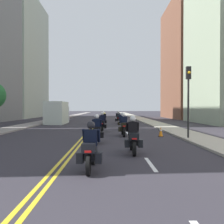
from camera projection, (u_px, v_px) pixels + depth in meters
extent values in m
plane|color=#2D2A31|center=(100.00, 119.00, 49.50)|extent=(264.00, 264.00, 0.00)
cube|color=gray|center=(59.00, 119.00, 49.41)|extent=(2.32, 144.00, 0.12)
cube|color=#A8A391|center=(140.00, 119.00, 49.58)|extent=(2.32, 144.00, 0.12)
cube|color=yellow|center=(99.00, 119.00, 49.49)|extent=(0.12, 132.00, 0.01)
cube|color=yellow|center=(100.00, 119.00, 49.50)|extent=(0.12, 132.00, 0.01)
cube|color=silver|center=(151.00, 164.00, 9.54)|extent=(0.14, 2.40, 0.01)
cube|color=silver|center=(134.00, 142.00, 15.54)|extent=(0.14, 2.40, 0.01)
cube|color=silver|center=(127.00, 133.00, 21.54)|extent=(0.14, 2.40, 0.01)
cube|color=silver|center=(123.00, 127.00, 27.54)|extent=(0.14, 2.40, 0.01)
cube|color=silver|center=(121.00, 124.00, 33.53)|extent=(0.14, 2.40, 0.01)
cube|color=silver|center=(119.00, 122.00, 39.53)|extent=(0.14, 2.40, 0.01)
cube|color=silver|center=(118.00, 120.00, 45.53)|extent=(0.14, 2.40, 0.01)
cube|color=silver|center=(117.00, 118.00, 51.53)|extent=(0.14, 2.40, 0.01)
cube|color=silver|center=(116.00, 117.00, 57.53)|extent=(0.14, 2.40, 0.01)
cube|color=#B0C29F|center=(221.00, 46.00, 35.41)|extent=(6.15, 14.03, 20.32)
cube|color=#AABAA7|center=(23.00, 59.00, 57.57)|extent=(6.67, 19.50, 25.20)
cube|color=#2D3847|center=(7.00, 88.00, 57.62)|extent=(0.04, 16.38, 0.90)
cube|color=#2D3847|center=(7.00, 66.00, 57.56)|extent=(0.04, 16.38, 0.90)
cube|color=#2D3847|center=(7.00, 45.00, 57.49)|extent=(0.04, 16.38, 0.90)
cube|color=#2D3847|center=(7.00, 23.00, 57.42)|extent=(0.04, 16.38, 0.90)
cube|color=brown|center=(188.00, 61.00, 52.56)|extent=(7.57, 17.25, 22.44)
cube|color=#2D3847|center=(208.00, 90.00, 52.69)|extent=(0.04, 14.49, 0.90)
cube|color=#2D3847|center=(208.00, 58.00, 52.60)|extent=(0.04, 14.49, 0.90)
cube|color=#2D3847|center=(208.00, 26.00, 52.51)|extent=(0.04, 14.49, 0.90)
cylinder|color=black|center=(93.00, 156.00, 9.42)|extent=(0.12, 0.62, 0.61)
cylinder|color=black|center=(88.00, 165.00, 7.90)|extent=(0.12, 0.62, 0.61)
cube|color=silver|center=(93.00, 147.00, 9.41)|extent=(0.15, 0.32, 0.04)
cube|color=black|center=(91.00, 152.00, 8.65)|extent=(0.36, 1.17, 0.40)
cube|color=black|center=(89.00, 148.00, 7.97)|extent=(0.41, 0.37, 0.28)
cube|color=red|center=(88.00, 152.00, 7.78)|extent=(0.20, 0.04, 0.06)
cube|color=black|center=(80.00, 157.00, 8.21)|extent=(0.22, 0.45, 0.32)
cube|color=black|center=(99.00, 157.00, 8.19)|extent=(0.22, 0.45, 0.32)
cube|color=#B2C1CC|center=(93.00, 138.00, 9.13)|extent=(0.36, 0.14, 0.36)
cube|color=black|center=(91.00, 138.00, 8.60)|extent=(0.41, 0.27, 0.52)
cylinder|color=black|center=(84.00, 136.00, 8.75)|extent=(0.11, 0.28, 0.45)
cylinder|color=black|center=(99.00, 136.00, 8.74)|extent=(0.11, 0.28, 0.45)
sphere|color=black|center=(91.00, 125.00, 8.62)|extent=(0.26, 0.26, 0.26)
cylinder|color=black|center=(131.00, 143.00, 12.73)|extent=(0.14, 0.64, 0.63)
cylinder|color=black|center=(134.00, 149.00, 11.09)|extent=(0.14, 0.64, 0.63)
cube|color=silver|center=(131.00, 136.00, 12.72)|extent=(0.14, 0.32, 0.04)
cube|color=black|center=(133.00, 140.00, 11.90)|extent=(0.34, 1.25, 0.40)
cube|color=black|center=(134.00, 136.00, 11.16)|extent=(0.40, 0.37, 0.28)
cube|color=red|center=(134.00, 139.00, 10.97)|extent=(0.20, 0.03, 0.06)
cube|color=black|center=(127.00, 143.00, 11.41)|extent=(0.21, 0.44, 0.32)
cube|color=black|center=(140.00, 143.00, 11.41)|extent=(0.21, 0.44, 0.32)
cube|color=#B2C1CC|center=(132.00, 130.00, 12.42)|extent=(0.36, 0.13, 0.36)
cube|color=black|center=(133.00, 128.00, 11.85)|extent=(0.40, 0.27, 0.60)
cylinder|color=black|center=(127.00, 127.00, 12.00)|extent=(0.10, 0.28, 0.45)
cylinder|color=black|center=(138.00, 127.00, 11.99)|extent=(0.10, 0.28, 0.45)
sphere|color=white|center=(133.00, 118.00, 11.87)|extent=(0.26, 0.26, 0.26)
cylinder|color=black|center=(97.00, 136.00, 16.29)|extent=(0.14, 0.62, 0.62)
cylinder|color=black|center=(97.00, 139.00, 14.76)|extent=(0.14, 0.62, 0.62)
cube|color=silver|center=(97.00, 130.00, 16.28)|extent=(0.15, 0.33, 0.04)
cube|color=black|center=(97.00, 132.00, 15.52)|extent=(0.37, 1.17, 0.40)
cube|color=black|center=(97.00, 130.00, 14.83)|extent=(0.41, 0.38, 0.28)
cube|color=red|center=(97.00, 131.00, 14.64)|extent=(0.20, 0.04, 0.06)
cube|color=black|center=(92.00, 135.00, 15.05)|extent=(0.22, 0.45, 0.32)
cube|color=black|center=(102.00, 135.00, 15.08)|extent=(0.22, 0.45, 0.32)
cube|color=#B2C1CC|center=(97.00, 125.00, 16.00)|extent=(0.36, 0.14, 0.36)
cube|color=black|center=(97.00, 124.00, 15.46)|extent=(0.41, 0.28, 0.59)
cylinder|color=black|center=(93.00, 123.00, 15.60)|extent=(0.11, 0.28, 0.45)
cylinder|color=black|center=(101.00, 123.00, 15.62)|extent=(0.11, 0.28, 0.45)
sphere|color=white|center=(97.00, 116.00, 15.49)|extent=(0.26, 0.26, 0.26)
cylinder|color=black|center=(123.00, 130.00, 20.00)|extent=(0.15, 0.68, 0.68)
cylinder|color=black|center=(124.00, 132.00, 18.52)|extent=(0.15, 0.68, 0.68)
cube|color=silver|center=(123.00, 125.00, 20.00)|extent=(0.15, 0.32, 0.04)
cube|color=black|center=(123.00, 127.00, 19.26)|extent=(0.35, 1.13, 0.40)
cube|color=black|center=(124.00, 125.00, 18.59)|extent=(0.41, 0.37, 0.28)
cube|color=red|center=(124.00, 126.00, 18.40)|extent=(0.20, 0.03, 0.06)
cube|color=black|center=(120.00, 129.00, 18.81)|extent=(0.21, 0.44, 0.32)
cube|color=black|center=(128.00, 129.00, 18.83)|extent=(0.21, 0.44, 0.32)
cube|color=#B2C1CC|center=(123.00, 122.00, 19.73)|extent=(0.36, 0.13, 0.36)
cube|color=black|center=(123.00, 121.00, 19.20)|extent=(0.41, 0.27, 0.55)
cylinder|color=black|center=(120.00, 120.00, 19.34)|extent=(0.11, 0.28, 0.45)
cylinder|color=black|center=(126.00, 120.00, 19.36)|extent=(0.11, 0.28, 0.45)
sphere|color=white|center=(123.00, 115.00, 19.23)|extent=(0.26, 0.26, 0.26)
cylinder|color=black|center=(103.00, 127.00, 23.20)|extent=(0.13, 0.65, 0.65)
cylinder|color=black|center=(102.00, 129.00, 21.74)|extent=(0.13, 0.65, 0.65)
cube|color=silver|center=(103.00, 123.00, 23.20)|extent=(0.15, 0.33, 0.04)
cube|color=black|center=(102.00, 125.00, 22.46)|extent=(0.37, 1.13, 0.40)
cube|color=black|center=(102.00, 122.00, 21.80)|extent=(0.42, 0.38, 0.28)
cube|color=red|center=(101.00, 124.00, 21.61)|extent=(0.20, 0.04, 0.06)
cube|color=black|center=(98.00, 126.00, 22.04)|extent=(0.22, 0.45, 0.32)
cube|color=black|center=(105.00, 126.00, 22.02)|extent=(0.22, 0.45, 0.32)
cube|color=#B2C1CC|center=(103.00, 120.00, 22.93)|extent=(0.37, 0.14, 0.36)
cube|color=black|center=(102.00, 119.00, 22.41)|extent=(0.41, 0.28, 0.59)
cylinder|color=black|center=(99.00, 118.00, 22.57)|extent=(0.11, 0.29, 0.45)
cylinder|color=black|center=(105.00, 118.00, 22.55)|extent=(0.11, 0.29, 0.45)
sphere|color=white|center=(102.00, 114.00, 22.43)|extent=(0.26, 0.26, 0.26)
cylinder|color=black|center=(122.00, 125.00, 27.18)|extent=(0.15, 0.65, 0.64)
cylinder|color=black|center=(122.00, 126.00, 25.69)|extent=(0.15, 0.65, 0.64)
cube|color=silver|center=(122.00, 121.00, 27.18)|extent=(0.15, 0.33, 0.04)
cube|color=black|center=(122.00, 122.00, 26.43)|extent=(0.37, 1.15, 0.40)
cube|color=black|center=(122.00, 120.00, 25.75)|extent=(0.41, 0.38, 0.28)
cube|color=red|center=(122.00, 121.00, 25.57)|extent=(0.20, 0.04, 0.06)
cube|color=black|center=(119.00, 123.00, 25.99)|extent=(0.22, 0.45, 0.32)
cube|color=black|center=(125.00, 123.00, 25.97)|extent=(0.22, 0.45, 0.32)
cube|color=#B2C1CC|center=(122.00, 118.00, 26.90)|extent=(0.36, 0.14, 0.36)
cube|color=black|center=(122.00, 118.00, 26.37)|extent=(0.41, 0.28, 0.52)
cylinder|color=black|center=(119.00, 117.00, 26.53)|extent=(0.11, 0.28, 0.45)
cylinder|color=black|center=(124.00, 117.00, 26.52)|extent=(0.11, 0.28, 0.45)
sphere|color=white|center=(122.00, 113.00, 26.40)|extent=(0.26, 0.26, 0.26)
cylinder|color=black|center=(104.00, 123.00, 30.57)|extent=(0.16, 0.64, 0.64)
cylinder|color=black|center=(103.00, 124.00, 29.11)|extent=(0.16, 0.64, 0.64)
cube|color=silver|center=(104.00, 120.00, 30.57)|extent=(0.15, 0.32, 0.04)
cube|color=black|center=(104.00, 121.00, 29.84)|extent=(0.36, 1.12, 0.40)
cube|color=black|center=(103.00, 119.00, 29.18)|extent=(0.41, 0.37, 0.28)
cube|color=red|center=(103.00, 120.00, 28.99)|extent=(0.20, 0.04, 0.06)
cube|color=black|center=(101.00, 122.00, 29.41)|extent=(0.21, 0.45, 0.32)
cube|color=black|center=(106.00, 122.00, 29.39)|extent=(0.21, 0.45, 0.32)
cube|color=#B2C1CC|center=(104.00, 117.00, 30.30)|extent=(0.36, 0.13, 0.36)
cube|color=black|center=(103.00, 116.00, 29.78)|extent=(0.41, 0.27, 0.59)
cylinder|color=black|center=(101.00, 116.00, 29.93)|extent=(0.11, 0.28, 0.45)
cylinder|color=black|center=(106.00, 116.00, 29.92)|extent=(0.11, 0.28, 0.45)
sphere|color=white|center=(103.00, 112.00, 29.80)|extent=(0.26, 0.26, 0.26)
cylinder|color=black|center=(118.00, 121.00, 34.66)|extent=(0.13, 0.67, 0.67)
cylinder|color=black|center=(118.00, 122.00, 33.17)|extent=(0.13, 0.67, 0.67)
cube|color=silver|center=(118.00, 118.00, 34.66)|extent=(0.15, 0.32, 0.04)
cube|color=black|center=(118.00, 119.00, 33.91)|extent=(0.36, 1.14, 0.40)
cube|color=black|center=(118.00, 117.00, 33.24)|extent=(0.41, 0.37, 0.28)
cube|color=red|center=(118.00, 118.00, 33.05)|extent=(0.20, 0.04, 0.06)
cube|color=black|center=(116.00, 120.00, 33.47)|extent=(0.21, 0.45, 0.32)
cube|color=black|center=(120.00, 120.00, 33.46)|extent=(0.21, 0.45, 0.32)
cube|color=#B2C1CC|center=(118.00, 116.00, 34.38)|extent=(0.36, 0.13, 0.36)
cube|color=black|center=(118.00, 115.00, 33.85)|extent=(0.41, 0.27, 0.54)
cylinder|color=black|center=(116.00, 115.00, 34.01)|extent=(0.11, 0.28, 0.45)
cylinder|color=black|center=(120.00, 115.00, 34.00)|extent=(0.11, 0.28, 0.45)
sphere|color=white|center=(118.00, 112.00, 33.88)|extent=(0.26, 0.26, 0.26)
cube|color=black|center=(161.00, 136.00, 18.75)|extent=(0.35, 0.35, 0.03)
cone|color=orange|center=(161.00, 131.00, 18.74)|extent=(0.28, 0.28, 0.69)
cylinder|color=white|center=(161.00, 130.00, 18.74)|extent=(0.19, 0.19, 0.08)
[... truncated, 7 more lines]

